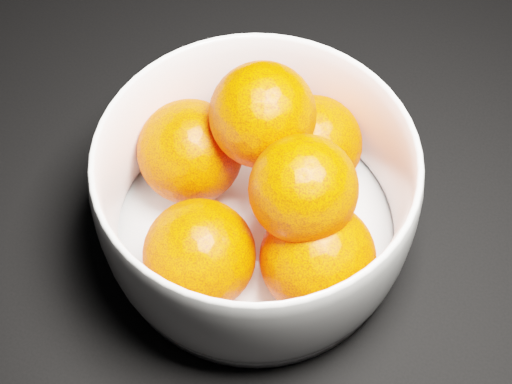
% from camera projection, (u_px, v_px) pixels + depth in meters
% --- Properties ---
extents(ground, '(3.00, 3.00, 0.00)m').
position_uv_depth(ground, '(304.00, 191.00, 0.60)').
color(ground, black).
rests_on(ground, ground).
extents(bowl, '(0.24, 0.24, 0.11)m').
position_uv_depth(bowl, '(256.00, 196.00, 0.53)').
color(bowl, white).
rests_on(bowl, ground).
extents(orange_pile, '(0.21, 0.20, 0.13)m').
position_uv_depth(orange_pile, '(261.00, 186.00, 0.52)').
color(orange_pile, '#FF3D00').
rests_on(orange_pile, bowl).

